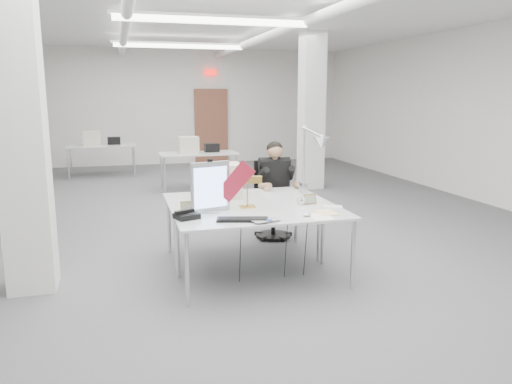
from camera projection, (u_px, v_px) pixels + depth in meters
The scene contains 23 objects.
room_shell at pixel (216, 112), 7.44m from camera, with size 10.04×14.04×3.24m.
desk_main at pixel (263, 215), 5.13m from camera, with size 1.80×0.90×0.03m, color silver.
desk_second at pixel (242, 198), 5.98m from camera, with size 1.80×0.90×0.03m, color silver.
bg_desk_a at pixel (198, 153), 10.38m from camera, with size 1.60×0.80×0.03m, color silver.
bg_desk_b at pixel (101, 146), 11.94m from camera, with size 1.60×0.80×0.03m, color silver.
filing_cabinet at pixel (35, 147), 12.89m from camera, with size 0.45×0.55×1.20m, color gray.
office_chair at pixel (273, 199), 6.83m from camera, with size 0.53×0.53×1.09m, color black, non-canonical shape.
seated_person at pixel (275, 174), 6.71m from camera, with size 0.47×0.59×0.88m, color black, non-canonical shape.
monitor at pixel (210, 187), 5.15m from camera, with size 0.42×0.04×0.53m, color #AEAEB2.
pennant at pixel (236, 181), 5.17m from camera, with size 0.44×0.01×0.18m, color maroon.
keyboard at pixel (242, 219), 4.84m from camera, with size 0.50×0.17×0.02m, color black.
laptop at pixel (270, 222), 4.75m from camera, with size 0.29×0.19×0.02m, color #BBBABF.
mouse at pixel (307, 215), 5.00m from camera, with size 0.09×0.06×0.04m, color silver.
bankers_lamp at pixel (247, 190), 5.37m from camera, with size 0.33×0.13×0.38m, color gold, non-canonical shape.
desk_phone at pixel (187, 216), 4.91m from camera, with size 0.21×0.19×0.05m, color black.
picture_frame_left at pixel (188, 207), 5.16m from camera, with size 0.15×0.01×0.12m, color #9C8743.
picture_frame_right at pixel (310, 199), 5.55m from camera, with size 0.15×0.01×0.12m, color olive.
desk_clock at pixel (301, 200), 5.53m from camera, with size 0.10×0.10×0.03m, color silver.
paper_stack_a at pixel (321, 217), 4.98m from camera, with size 0.20×0.29×0.01m, color white.
paper_stack_b at pixel (326, 213), 5.15m from camera, with size 0.19×0.26×0.01m, color #F4D692.
paper_stack_c at pixel (333, 207), 5.43m from camera, with size 0.20×0.14×0.01m, color silver.
beige_monitor at pixel (223, 180), 5.93m from camera, with size 0.42×0.40×0.40m, color beige.
architect_lamp at pixel (311, 158), 5.90m from camera, with size 0.24×0.71×0.92m, color silver, non-canonical shape.
Camera 1 is at (-1.39, -7.28, 1.97)m, focal length 35.00 mm.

